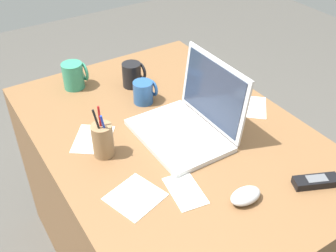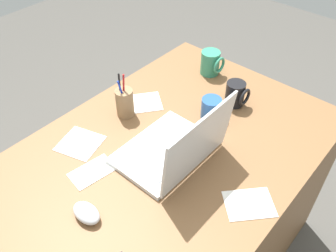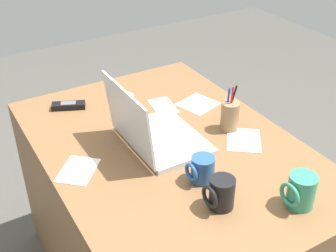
{
  "view_description": "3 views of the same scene",
  "coord_description": "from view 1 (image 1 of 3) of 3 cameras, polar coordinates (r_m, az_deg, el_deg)",
  "views": [
    {
      "loc": [
        0.93,
        -0.61,
        1.6
      ],
      "look_at": [
        0.02,
        -0.03,
        0.8
      ],
      "focal_mm": 43.55,
      "sensor_mm": 36.0,
      "label": 1
    },
    {
      "loc": [
        0.67,
        0.57,
        1.65
      ],
      "look_at": [
        0.01,
        -0.01,
        0.85
      ],
      "focal_mm": 38.21,
      "sensor_mm": 36.0,
      "label": 2
    },
    {
      "loc": [
        -1.11,
        0.66,
        1.64
      ],
      "look_at": [
        0.03,
        -0.01,
        0.81
      ],
      "focal_mm": 47.1,
      "sensor_mm": 36.0,
      "label": 3
    }
  ],
  "objects": [
    {
      "name": "coffee_mug_tall",
      "position": [
        1.67,
        -13.01,
        6.92
      ],
      "size": [
        0.08,
        0.09,
        0.11
      ],
      "color": "#338C6B",
      "rests_on": "desk"
    },
    {
      "name": "computer_mouse",
      "position": [
        1.17,
        10.78,
        -9.58
      ],
      "size": [
        0.06,
        0.1,
        0.04
      ],
      "primitive_type": "ellipsoid",
      "rotation": [
        0.0,
        0.0,
        -0.01
      ],
      "color": "silver",
      "rests_on": "desk"
    },
    {
      "name": "coffee_mug_spare",
      "position": [
        1.64,
        -4.97,
        7.2
      ],
      "size": [
        0.08,
        0.09,
        0.1
      ],
      "color": "black",
      "rests_on": "desk"
    },
    {
      "name": "paper_note_left",
      "position": [
        1.56,
        11.57,
        2.66
      ],
      "size": [
        0.18,
        0.18,
        0.0
      ],
      "primitive_type": "cube",
      "rotation": [
        0.0,
        0.0,
        -0.74
      ],
      "color": "white",
      "rests_on": "desk"
    },
    {
      "name": "coffee_mug_white",
      "position": [
        1.54,
        -3.38,
        4.79
      ],
      "size": [
        0.07,
        0.09,
        0.09
      ],
      "color": "#26518C",
      "rests_on": "desk"
    },
    {
      "name": "desk",
      "position": [
        1.66,
        0.57,
        -11.15
      ],
      "size": [
        1.2,
        0.85,
        0.75
      ],
      "primitive_type": "cube",
      "color": "brown",
      "rests_on": "ground"
    },
    {
      "name": "pen_holder",
      "position": [
        1.29,
        -9.12,
        -1.93
      ],
      "size": [
        0.07,
        0.07,
        0.18
      ],
      "color": "olive",
      "rests_on": "desk"
    },
    {
      "name": "cordless_phone",
      "position": [
        1.28,
        20.0,
        -7.31
      ],
      "size": [
        0.09,
        0.14,
        0.03
      ],
      "color": "black",
      "rests_on": "desk"
    },
    {
      "name": "paper_note_near_laptop",
      "position": [
        1.39,
        -10.44,
        -1.82
      ],
      "size": [
        0.19,
        0.19,
        0.0
      ],
      "primitive_type": "cube",
      "rotation": [
        0.0,
        0.0,
        -0.65
      ],
      "color": "white",
      "rests_on": "desk"
    },
    {
      "name": "paper_note_right",
      "position": [
        1.18,
        -4.62,
        -9.84
      ],
      "size": [
        0.17,
        0.17,
        0.0
      ],
      "primitive_type": "cube",
      "rotation": [
        0.0,
        0.0,
        0.3
      ],
      "color": "white",
      "rests_on": "desk"
    },
    {
      "name": "paper_note_front",
      "position": [
        1.19,
        2.41,
        -9.03
      ],
      "size": [
        0.16,
        0.11,
        0.0
      ],
      "primitive_type": "cube",
      "rotation": [
        0.0,
        0.0,
        -0.15
      ],
      "color": "white",
      "rests_on": "desk"
    },
    {
      "name": "laptop",
      "position": [
        1.37,
        3.15,
        0.73
      ],
      "size": [
        0.33,
        0.27,
        0.25
      ],
      "color": "silver",
      "rests_on": "desk"
    }
  ]
}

